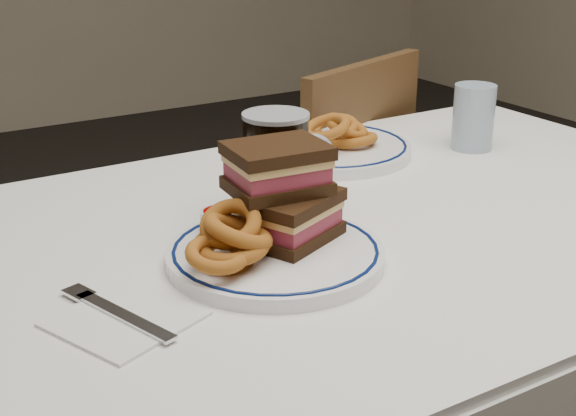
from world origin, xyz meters
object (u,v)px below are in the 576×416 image
beer_mug (278,166)px  far_plate (329,148)px  main_plate (275,254)px  reuben_sandwich (284,192)px  chair_far (319,226)px

beer_mug → far_plate: (0.24, 0.22, -0.07)m
main_plate → reuben_sandwich: size_ratio=1.85×
reuben_sandwich → far_plate: 0.45m
chair_far → far_plate: chair_far is taller
chair_far → main_plate: size_ratio=3.06×
main_plate → reuben_sandwich: 0.08m
beer_mug → reuben_sandwich: bearing=-117.3°
chair_far → main_plate: 0.84m
reuben_sandwich → beer_mug: size_ratio=0.96×
far_plate → reuben_sandwich: bearing=-132.4°
chair_far → beer_mug: beer_mug is taller
main_plate → beer_mug: beer_mug is taller
chair_far → main_plate: chair_far is taller
beer_mug → chair_far: bearing=50.5°
reuben_sandwich → far_plate: bearing=47.6°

